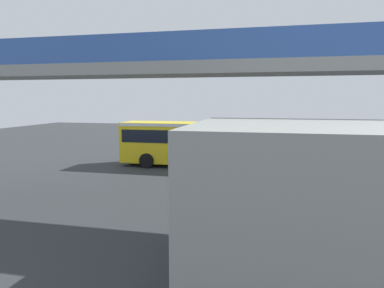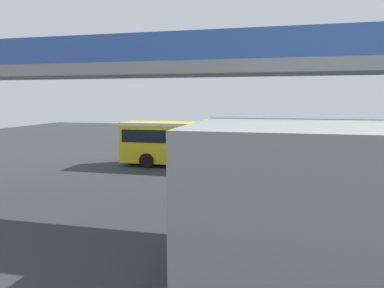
{
  "view_description": "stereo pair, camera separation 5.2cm",
  "coord_description": "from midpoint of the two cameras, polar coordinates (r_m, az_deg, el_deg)",
  "views": [
    {
      "loc": [
        -3.81,
        25.09,
        4.8
      ],
      "look_at": [
        1.83,
        0.65,
        1.6
      ],
      "focal_mm": 32.93,
      "sensor_mm": 36.0,
      "label": 1
    },
    {
      "loc": [
        -3.87,
        25.08,
        4.8
      ],
      "look_at": [
        1.83,
        0.65,
        1.6
      ],
      "focal_mm": 32.93,
      "sensor_mm": 36.0,
      "label": 2
    }
  ],
  "objects": [
    {
      "name": "ground",
      "position": [
        25.83,
        4.36,
        -3.46
      ],
      "size": [
        80.0,
        80.0,
        0.0
      ],
      "primitive_type": "plane",
      "color": "#2D3033"
    },
    {
      "name": "pedestrian",
      "position": [
        29.8,
        -0.65,
        -0.28
      ],
      "size": [
        0.38,
        0.38,
        1.79
      ],
      "color": "#2D2D38",
      "rests_on": "ground"
    },
    {
      "name": "station_building",
      "position": [
        9.7,
        27.91,
        -9.78
      ],
      "size": [
        9.0,
        5.04,
        4.2
      ],
      "color": "gray",
      "rests_on": "ground"
    },
    {
      "name": "bicycle_black",
      "position": [
        22.82,
        27.69,
        -4.76
      ],
      "size": [
        1.77,
        0.44,
        0.96
      ],
      "color": "black",
      "rests_on": "ground"
    },
    {
      "name": "lane_dash_left",
      "position": [
        27.83,
        5.01,
        -2.68
      ],
      "size": [
        2.0,
        0.2,
        0.01
      ],
      "primitive_type": "cube",
      "color": "silver",
      "rests_on": "ground"
    },
    {
      "name": "parked_van",
      "position": [
        20.54,
        27.61,
        -3.72
      ],
      "size": [
        4.8,
        2.17,
        2.05
      ],
      "color": "#33478C",
      "rests_on": "ground"
    },
    {
      "name": "traffic_sign",
      "position": [
        28.45,
        3.55,
        1.39
      ],
      "size": [
        0.08,
        0.6,
        2.8
      ],
      "color": "slate",
      "rests_on": "ground"
    },
    {
      "name": "city_bus",
      "position": [
        24.92,
        1.63,
        0.55
      ],
      "size": [
        11.54,
        2.85,
        3.15
      ],
      "color": "yellow",
      "rests_on": "ground"
    },
    {
      "name": "bicycle_green",
      "position": [
        24.24,
        28.22,
        -4.13
      ],
      "size": [
        1.77,
        0.44,
        0.96
      ],
      "color": "black",
      "rests_on": "ground"
    },
    {
      "name": "lane_dash_leftmost",
      "position": [
        27.57,
        13.27,
        -2.95
      ],
      "size": [
        2.0,
        0.2,
        0.01
      ],
      "primitive_type": "cube",
      "color": "silver",
      "rests_on": "ground"
    },
    {
      "name": "pedestrian_overpass",
      "position": [
        15.06,
        -1.69,
        10.04
      ],
      "size": [
        28.18,
        2.6,
        7.38
      ],
      "color": "gray",
      "rests_on": "ground"
    },
    {
      "name": "lane_dash_centre",
      "position": [
        28.66,
        -2.94,
        -2.38
      ],
      "size": [
        2.0,
        0.2,
        0.01
      ],
      "primitive_type": "cube",
      "color": "silver",
      "rests_on": "ground"
    }
  ]
}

